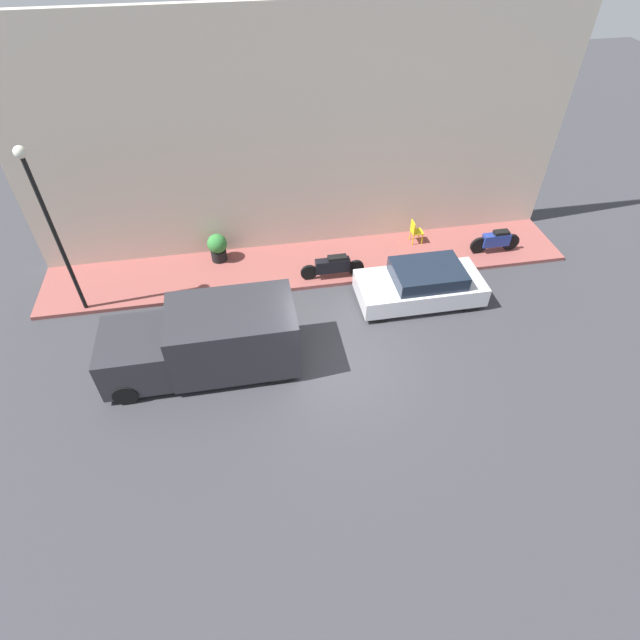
% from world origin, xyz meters
% --- Properties ---
extents(ground_plane, '(60.00, 60.00, 0.00)m').
position_xyz_m(ground_plane, '(0.00, 0.00, 0.00)').
color(ground_plane, '#38383D').
extents(sidewalk, '(2.58, 17.91, 0.13)m').
position_xyz_m(sidewalk, '(4.63, 0.00, 0.07)').
color(sidewalk, '#934C47').
rests_on(sidewalk, ground_plane).
extents(building_facade, '(0.30, 17.91, 7.78)m').
position_xyz_m(building_facade, '(6.07, 0.00, 3.89)').
color(building_facade, beige).
rests_on(building_facade, ground_plane).
extents(parked_car, '(1.82, 3.94, 1.25)m').
position_xyz_m(parked_car, '(2.22, -3.19, 0.61)').
color(parked_car, silver).
rests_on(parked_car, ground_plane).
extents(delivery_van, '(2.08, 5.16, 1.98)m').
position_xyz_m(delivery_van, '(0.49, 3.55, 1.00)').
color(delivery_van, '#2D2D33').
rests_on(delivery_van, ground_plane).
extents(motorcycle_black, '(0.30, 2.15, 0.81)m').
position_xyz_m(motorcycle_black, '(3.72, -0.63, 0.57)').
color(motorcycle_black, black).
rests_on(motorcycle_black, sidewalk).
extents(motorcycle_blue, '(0.30, 1.82, 0.83)m').
position_xyz_m(motorcycle_blue, '(4.16, -6.60, 0.58)').
color(motorcycle_blue, navy).
rests_on(motorcycle_blue, sidewalk).
extents(streetlamp, '(0.32, 0.32, 5.25)m').
position_xyz_m(streetlamp, '(3.54, 7.32, 3.44)').
color(streetlamp, black).
rests_on(streetlamp, sidewalk).
extents(potted_plant, '(0.68, 0.68, 1.01)m').
position_xyz_m(potted_plant, '(5.37, 3.10, 0.67)').
color(potted_plant, black).
rests_on(potted_plant, sidewalk).
extents(cafe_chair, '(0.40, 0.40, 0.86)m').
position_xyz_m(cafe_chair, '(5.22, -3.97, 0.62)').
color(cafe_chair, yellow).
rests_on(cafe_chair, sidewalk).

